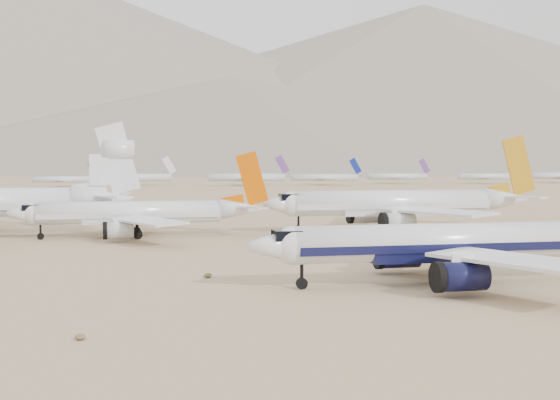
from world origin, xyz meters
name	(u,v)px	position (x,y,z in m)	size (l,w,h in m)	color
ground	(505,288)	(0.00, 0.00, 0.00)	(7000.00, 7000.00, 0.00)	#987D58
main_airliner	(462,243)	(-3.12, 4.09, 4.54)	(46.78, 45.69, 16.51)	white
row2_gold_tail	(402,204)	(14.49, 66.17, 5.28)	(53.03, 51.86, 18.88)	white
row2_orange_tail	(140,213)	(-35.97, 63.97, 4.33)	(43.29, 42.35, 15.44)	white
distant_storage_row	(179,178)	(-3.61, 332.23, 4.35)	(576.53, 54.67, 14.45)	silver
mountain_range	(156,78)	(70.18, 1648.01, 190.32)	(7354.00, 3024.00, 470.00)	slate
foothills	(461,127)	(526.68, 1100.00, 67.15)	(4637.50, 1395.00, 155.00)	slate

